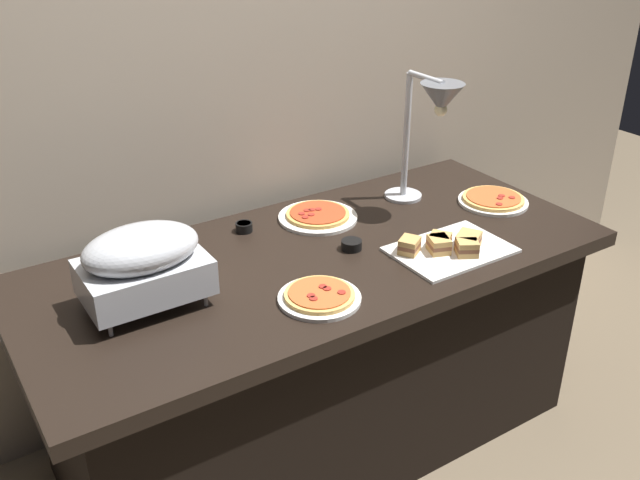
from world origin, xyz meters
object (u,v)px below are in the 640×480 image
object	(u,v)px
chafing_dish	(143,262)
pizza_plate_front	(319,296)
sauce_cup_near	(244,227)
pizza_plate_raised_stand	(493,200)
pizza_plate_center	(318,216)
heat_lamp	(434,110)
sandwich_platter	(448,247)
sauce_cup_far	(352,244)

from	to	relation	value
chafing_dish	pizza_plate_front	world-z (taller)	chafing_dish
chafing_dish	sauce_cup_near	size ratio (longest dim) A/B	5.88
chafing_dish	pizza_plate_raised_stand	xyz separation A→B (m)	(1.33, -0.02, -0.12)
pizza_plate_center	chafing_dish	bearing A→B (deg)	-163.09
chafing_dish	pizza_plate_front	size ratio (longest dim) A/B	1.42
chafing_dish	sauce_cup_near	bearing A→B (deg)	31.20
heat_lamp	sauce_cup_near	xyz separation A→B (m)	(-0.64, 0.20, -0.36)
heat_lamp	sandwich_platter	xyz separation A→B (m)	(-0.16, -0.29, -0.35)
chafing_dish	pizza_plate_raised_stand	bearing A→B (deg)	-0.95
chafing_dish	sandwich_platter	size ratio (longest dim) A/B	0.91
heat_lamp	pizza_plate_center	distance (m)	0.54
pizza_plate_raised_stand	sauce_cup_near	bearing A→B (deg)	161.76
pizza_plate_center	sauce_cup_far	size ratio (longest dim) A/B	4.14
heat_lamp	pizza_plate_front	distance (m)	0.82
pizza_plate_center	sandwich_platter	xyz separation A→B (m)	(0.22, -0.44, 0.01)
sandwich_platter	pizza_plate_raised_stand	bearing A→B (deg)	26.56
sandwich_platter	sauce_cup_near	xyz separation A→B (m)	(-0.48, 0.49, -0.00)
chafing_dish	sauce_cup_far	size ratio (longest dim) A/B	5.05
heat_lamp	pizza_plate_center	world-z (taller)	heat_lamp
heat_lamp	pizza_plate_center	xyz separation A→B (m)	(-0.38, 0.15, -0.36)
sandwich_platter	sauce_cup_far	world-z (taller)	sandwich_platter
heat_lamp	sauce_cup_far	xyz separation A→B (m)	(-0.41, -0.10, -0.36)
pizza_plate_raised_stand	sauce_cup_near	size ratio (longest dim) A/B	4.41
heat_lamp	sandwich_platter	bearing A→B (deg)	-118.67
pizza_plate_front	sauce_cup_near	bearing A→B (deg)	87.28
heat_lamp	sandwich_platter	distance (m)	0.48
pizza_plate_raised_stand	sauce_cup_far	xyz separation A→B (m)	(-0.65, -0.01, 0.00)
chafing_dish	heat_lamp	size ratio (longest dim) A/B	0.71
pizza_plate_center	sandwich_platter	size ratio (longest dim) A/B	0.74
sauce_cup_near	pizza_plate_raised_stand	bearing A→B (deg)	-18.24
heat_lamp	pizza_plate_front	size ratio (longest dim) A/B	2.01
pizza_plate_raised_stand	sandwich_platter	xyz separation A→B (m)	(-0.40, -0.20, 0.01)
pizza_plate_front	sandwich_platter	size ratio (longest dim) A/B	0.64
heat_lamp	pizza_plate_raised_stand	size ratio (longest dim) A/B	1.88
heat_lamp	sauce_cup_near	size ratio (longest dim) A/B	8.30
chafing_dish	pizza_plate_front	xyz separation A→B (m)	(0.42, -0.24, -0.12)
chafing_dish	sauce_cup_far	distance (m)	0.69
pizza_plate_front	sauce_cup_near	distance (m)	0.51
sauce_cup_near	chafing_dish	bearing A→B (deg)	-148.80
pizza_plate_center	heat_lamp	bearing A→B (deg)	-21.77
chafing_dish	sauce_cup_near	world-z (taller)	chafing_dish
sauce_cup_near	pizza_plate_center	bearing A→B (deg)	-11.54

